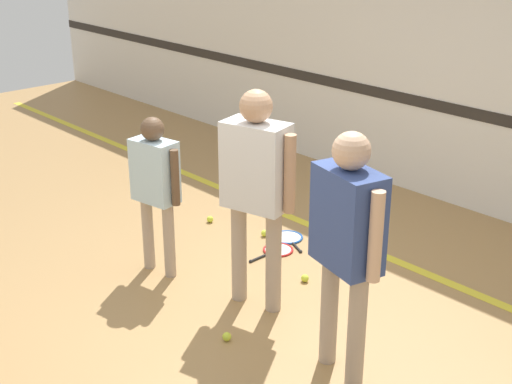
# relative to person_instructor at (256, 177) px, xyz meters

# --- Properties ---
(ground_plane) EXTENTS (16.00, 16.00, 0.00)m
(ground_plane) POSITION_rel_person_instructor_xyz_m (-0.04, -0.18, -1.08)
(ground_plane) COLOR #A87F4C
(wall_back) EXTENTS (16.00, 0.07, 3.20)m
(wall_back) POSITION_rel_person_instructor_xyz_m (-0.04, 2.97, 0.51)
(wall_back) COLOR silver
(wall_back) RESTS_ON ground_plane
(floor_stripe) EXTENTS (14.40, 0.10, 0.01)m
(floor_stripe) POSITION_rel_person_instructor_xyz_m (-0.04, 1.42, -1.08)
(floor_stripe) COLOR yellow
(floor_stripe) RESTS_ON ground_plane
(person_instructor) EXTENTS (0.65, 0.39, 1.75)m
(person_instructor) POSITION_rel_person_instructor_xyz_m (0.00, 0.00, 0.00)
(person_instructor) COLOR tan
(person_instructor) RESTS_ON ground_plane
(person_student_left) EXTENTS (0.52, 0.28, 1.39)m
(person_student_left) POSITION_rel_person_instructor_xyz_m (-0.97, -0.24, -0.22)
(person_student_left) COLOR tan
(person_student_left) RESTS_ON ground_plane
(person_student_right) EXTENTS (0.63, 0.37, 1.71)m
(person_student_right) POSITION_rel_person_instructor_xyz_m (1.06, -0.20, -0.02)
(person_student_right) COLOR tan
(person_student_right) RESTS_ON ground_plane
(racket_spare_on_floor) EXTENTS (0.51, 0.39, 0.03)m
(racket_spare_on_floor) POSITION_rel_person_instructor_xyz_m (-0.66, 1.04, -1.07)
(racket_spare_on_floor) COLOR blue
(racket_spare_on_floor) RESTS_ON ground_plane
(racket_second_spare) EXTENTS (0.28, 0.50, 0.03)m
(racket_second_spare) POSITION_rel_person_instructor_xyz_m (-0.55, 0.77, -1.07)
(racket_second_spare) COLOR red
(racket_second_spare) RESTS_ON ground_plane
(tennis_ball_near_instructor) EXTENTS (0.07, 0.07, 0.07)m
(tennis_ball_near_instructor) POSITION_rel_person_instructor_xyz_m (0.24, -0.52, -1.05)
(tennis_ball_near_instructor) COLOR #CCE038
(tennis_ball_near_instructor) RESTS_ON ground_plane
(tennis_ball_by_spare_racket) EXTENTS (0.07, 0.07, 0.07)m
(tennis_ball_by_spare_racket) POSITION_rel_person_instructor_xyz_m (-0.86, 0.91, -1.05)
(tennis_ball_by_spare_racket) COLOR #CCE038
(tennis_ball_by_spare_racket) RESTS_ON ground_plane
(tennis_ball_stray_left) EXTENTS (0.07, 0.07, 0.07)m
(tennis_ball_stray_left) POSITION_rel_person_instructor_xyz_m (0.02, 0.54, -1.05)
(tennis_ball_stray_left) COLOR #CCE038
(tennis_ball_stray_left) RESTS_ON ground_plane
(tennis_ball_stray_right) EXTENTS (0.07, 0.07, 0.07)m
(tennis_ball_stray_right) POSITION_rel_person_instructor_xyz_m (-1.47, 0.73, -1.05)
(tennis_ball_stray_right) COLOR #CCE038
(tennis_ball_stray_right) RESTS_ON ground_plane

